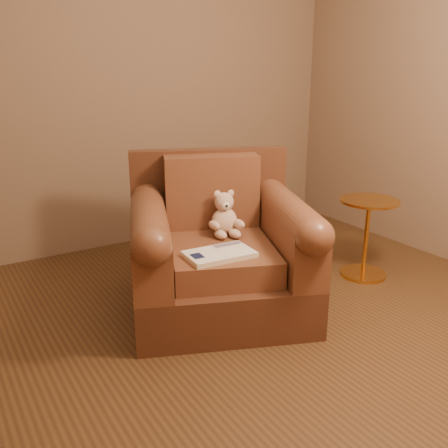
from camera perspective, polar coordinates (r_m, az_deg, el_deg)
floor at (r=2.78m, az=4.41°, el=-14.16°), size 4.00×4.00×0.00m
room at (r=2.37m, az=5.49°, el=23.74°), size 4.02×4.02×2.71m
armchair at (r=3.08m, az=-0.65°, el=-3.20°), size 1.33×1.30×0.93m
teddy_bear at (r=3.11m, az=0.10°, el=0.73°), size 0.21×0.24×0.28m
guidebook at (r=2.77m, az=-0.53°, el=-3.46°), size 0.39×0.25×0.03m
side_table at (r=3.68m, az=15.96°, el=-1.27°), size 0.41×0.41×0.57m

